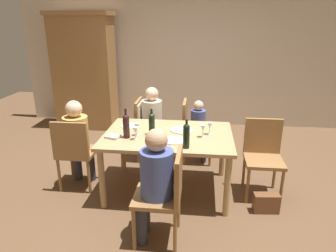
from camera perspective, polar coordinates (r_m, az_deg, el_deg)
ground_plane at (r=4.00m, az=-0.00°, el=-11.59°), size 10.00×10.00×0.00m
rear_room_partition at (r=6.20m, az=2.91°, el=12.71°), size 6.40×0.12×2.70m
armoire_cabinet at (r=6.20m, az=-15.09°, el=9.72°), size 1.18×0.62×2.18m
dining_table at (r=3.71m, az=-0.00°, el=-2.72°), size 1.52×1.07×0.75m
chair_left_end at (r=3.96m, az=-16.79°, el=-4.15°), size 0.44×0.44×0.92m
chair_far_left at (r=4.65m, az=-4.44°, el=0.91°), size 0.46×0.44×0.92m
chair_near at (r=2.94m, az=-0.32°, el=-11.82°), size 0.44×0.44×0.92m
chair_far_right at (r=4.59m, az=4.44°, el=-0.13°), size 0.44×0.44×0.92m
chair_right_end at (r=3.89m, az=17.12°, el=-4.62°), size 0.44×0.44×0.92m
person_woman_host at (r=4.02m, az=-16.34°, el=-1.97°), size 0.30×0.35×1.13m
person_man_bearded at (r=4.61m, az=-2.63°, el=1.45°), size 0.34×0.30×1.11m
person_man_guest at (r=2.89m, az=-2.58°, el=-9.56°), size 0.36×0.31×1.14m
person_child_small at (r=4.58m, az=5.84°, el=0.13°), size 0.25×0.22×0.94m
wine_bottle_tall_green at (r=3.55m, az=-7.71°, el=0.13°), size 0.08×0.08×0.35m
wine_bottle_dark_red at (r=3.24m, az=3.40°, el=-1.69°), size 0.07×0.07×0.32m
wine_bottle_short_olive at (r=3.62m, az=-3.02°, el=0.50°), size 0.07×0.07×0.32m
wine_glass_near_left at (r=3.66m, az=7.67°, el=0.01°), size 0.07×0.07×0.15m
wine_glass_centre at (r=3.49m, az=-6.08°, el=-0.86°), size 0.07×0.07×0.15m
wine_glass_near_right at (r=3.61m, az=-5.77°, el=-0.16°), size 0.07×0.07×0.15m
wine_glass_far at (r=3.56m, az=6.46°, el=-0.46°), size 0.07×0.07×0.15m
dinner_plate_host at (r=3.46m, az=1.02°, el=-2.67°), size 0.26×0.26×0.01m
dinner_plate_guest_left at (r=3.96m, az=-7.09°, el=0.01°), size 0.22×0.22×0.01m
dinner_plate_guest_right at (r=3.78m, az=2.57°, el=-0.76°), size 0.28×0.28×0.01m
folded_napkin at (r=3.61m, az=-10.14°, el=-1.95°), size 0.19×0.16×0.03m
handbag at (r=3.71m, az=17.64°, el=-13.37°), size 0.29×0.15×0.22m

